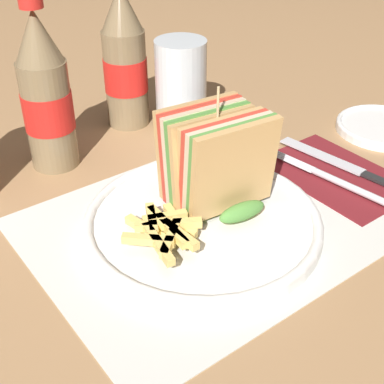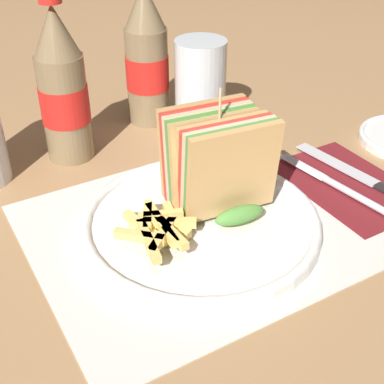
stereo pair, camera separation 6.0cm
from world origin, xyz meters
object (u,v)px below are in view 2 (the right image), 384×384
object	(u,v)px
club_sandwich	(219,162)
knife	(364,178)
coke_bottle_far	(147,59)
glass_near	(200,92)
plate_main	(201,222)
coke_bottle_near	(63,89)
fork	(348,192)

from	to	relation	value
club_sandwich	knife	size ratio (longest dim) A/B	0.65
club_sandwich	knife	world-z (taller)	club_sandwich
coke_bottle_far	glass_near	size ratio (longest dim) A/B	1.69
coke_bottle_far	knife	bearing A→B (deg)	-62.55
knife	glass_near	distance (m)	0.27
glass_near	knife	bearing A→B (deg)	-66.19
glass_near	club_sandwich	bearing A→B (deg)	-115.66
plate_main	glass_near	size ratio (longest dim) A/B	1.97
coke_bottle_near	coke_bottle_far	distance (m)	0.15
fork	plate_main	bearing A→B (deg)	162.40
coke_bottle_far	coke_bottle_near	bearing A→B (deg)	-162.01
club_sandwich	fork	bearing A→B (deg)	-18.00
knife	coke_bottle_far	size ratio (longest dim) A/B	0.93
club_sandwich	glass_near	xyz separation A→B (m)	(0.10, 0.20, -0.01)
plate_main	fork	xyz separation A→B (m)	(0.19, -0.04, -0.00)
fork	glass_near	world-z (taller)	glass_near
plate_main	coke_bottle_far	size ratio (longest dim) A/B	1.16
fork	coke_bottle_far	distance (m)	0.35
club_sandwich	knife	xyz separation A→B (m)	(0.20, -0.04, -0.07)
fork	coke_bottle_far	world-z (taller)	coke_bottle_far
fork	coke_bottle_far	size ratio (longest dim) A/B	0.80
coke_bottle_far	plate_main	bearing A→B (deg)	-104.97
fork	knife	distance (m)	0.05
club_sandwich	fork	world-z (taller)	club_sandwich
club_sandwich	fork	distance (m)	0.18
knife	club_sandwich	bearing A→B (deg)	162.62
coke_bottle_near	glass_near	size ratio (longest dim) A/B	1.69
club_sandwich	fork	xyz separation A→B (m)	(0.16, -0.05, -0.06)
club_sandwich	knife	bearing A→B (deg)	-10.23
plate_main	coke_bottle_near	bearing A→B (deg)	106.17
fork	coke_bottle_near	size ratio (longest dim) A/B	0.80
knife	coke_bottle_near	distance (m)	0.41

